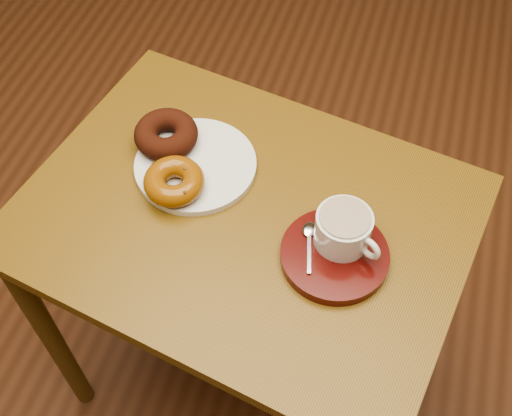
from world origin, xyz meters
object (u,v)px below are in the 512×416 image
(saucer, at_px, (334,255))
(coffee_cup, at_px, (344,229))
(donut_plate, at_px, (196,165))
(cafe_table, at_px, (245,248))

(saucer, xyz_separation_m, coffee_cup, (0.01, 0.02, 0.04))
(donut_plate, bearing_deg, saucer, -22.81)
(cafe_table, xyz_separation_m, coffee_cup, (0.17, -0.02, 0.16))
(donut_plate, relative_size, saucer, 1.25)
(coffee_cup, bearing_deg, donut_plate, -168.34)
(cafe_table, xyz_separation_m, donut_plate, (-0.11, 0.07, 0.11))
(donut_plate, relative_size, coffee_cup, 1.94)
(cafe_table, relative_size, coffee_cup, 7.46)
(donut_plate, bearing_deg, coffee_cup, -17.82)
(donut_plate, distance_m, saucer, 0.29)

